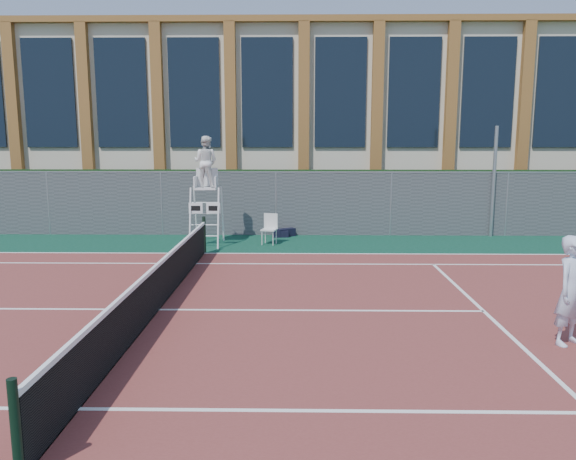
{
  "coord_description": "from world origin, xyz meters",
  "views": [
    {
      "loc": [
        2.74,
        -10.63,
        3.38
      ],
      "look_at": [
        2.52,
        3.0,
        1.14
      ],
      "focal_mm": 35.0,
      "sensor_mm": 36.0,
      "label": 1
    }
  ],
  "objects_px": {
    "plastic_chair": "(270,226)",
    "tennis_player": "(572,290)",
    "umpire_chair": "(206,165)",
    "steel_pole": "(494,182)"
  },
  "relations": [
    {
      "from": "plastic_chair",
      "to": "tennis_player",
      "type": "bearing_deg",
      "value": -59.02
    },
    {
      "from": "umpire_chair",
      "to": "tennis_player",
      "type": "bearing_deg",
      "value": -50.12
    },
    {
      "from": "plastic_chair",
      "to": "umpire_chair",
      "type": "bearing_deg",
      "value": -177.2
    },
    {
      "from": "plastic_chair",
      "to": "tennis_player",
      "type": "relative_size",
      "value": 0.54
    },
    {
      "from": "steel_pole",
      "to": "umpire_chair",
      "type": "bearing_deg",
      "value": -170.25
    },
    {
      "from": "steel_pole",
      "to": "umpire_chair",
      "type": "relative_size",
      "value": 1.09
    },
    {
      "from": "plastic_chair",
      "to": "tennis_player",
      "type": "xyz_separation_m",
      "value": [
        5.34,
        -8.89,
        0.36
      ]
    },
    {
      "from": "steel_pole",
      "to": "tennis_player",
      "type": "distance_m",
      "value": 10.73
    },
    {
      "from": "umpire_chair",
      "to": "tennis_player",
      "type": "height_order",
      "value": "umpire_chair"
    },
    {
      "from": "tennis_player",
      "to": "plastic_chair",
      "type": "bearing_deg",
      "value": 120.98
    }
  ]
}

